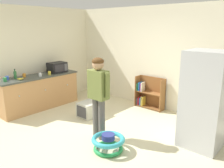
{
  "coord_description": "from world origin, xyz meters",
  "views": [
    {
      "loc": [
        3.21,
        -3.02,
        2.19
      ],
      "look_at": [
        0.14,
        0.49,
        1.0
      ],
      "focal_mm": 36.74,
      "sensor_mm": 36.0,
      "label": 1
    }
  ],
  "objects_px": {
    "standing_person": "(98,91)",
    "clear_bottle": "(67,67)",
    "yellow_cup": "(49,73)",
    "orange_cup": "(24,75)",
    "blue_cup": "(7,78)",
    "baby_walker": "(108,142)",
    "bookshelf": "(148,94)",
    "kitchen_counter": "(39,92)",
    "pet_carrier": "(90,109)",
    "green_cup": "(5,80)",
    "refrigerator": "(204,100)",
    "green_glass_bottle": "(15,75)",
    "banana_bunch": "(21,79)",
    "microwave": "(57,67)",
    "white_cup": "(40,75)"
  },
  "relations": [
    {
      "from": "pet_carrier",
      "to": "yellow_cup",
      "type": "bearing_deg",
      "value": -171.07
    },
    {
      "from": "pet_carrier",
      "to": "microwave",
      "type": "distance_m",
      "value": 1.7
    },
    {
      "from": "standing_person",
      "to": "pet_carrier",
      "type": "relative_size",
      "value": 2.93
    },
    {
      "from": "kitchen_counter",
      "to": "pet_carrier",
      "type": "xyz_separation_m",
      "value": [
        1.47,
        0.48,
        -0.27
      ]
    },
    {
      "from": "baby_walker",
      "to": "orange_cup",
      "type": "relative_size",
      "value": 6.36
    },
    {
      "from": "bookshelf",
      "to": "standing_person",
      "type": "height_order",
      "value": "standing_person"
    },
    {
      "from": "standing_person",
      "to": "yellow_cup",
      "type": "bearing_deg",
      "value": 168.77
    },
    {
      "from": "standing_person",
      "to": "banana_bunch",
      "type": "height_order",
      "value": "standing_person"
    },
    {
      "from": "clear_bottle",
      "to": "green_cup",
      "type": "xyz_separation_m",
      "value": [
        0.04,
        -1.87,
        -0.05
      ]
    },
    {
      "from": "banana_bunch",
      "to": "kitchen_counter",
      "type": "bearing_deg",
      "value": 104.56
    },
    {
      "from": "yellow_cup",
      "to": "blue_cup",
      "type": "xyz_separation_m",
      "value": [
        -0.25,
        -1.04,
        0.0
      ]
    },
    {
      "from": "pet_carrier",
      "to": "yellow_cup",
      "type": "height_order",
      "value": "yellow_cup"
    },
    {
      "from": "baby_walker",
      "to": "blue_cup",
      "type": "relative_size",
      "value": 6.36
    },
    {
      "from": "baby_walker",
      "to": "bookshelf",
      "type": "bearing_deg",
      "value": 106.16
    },
    {
      "from": "standing_person",
      "to": "white_cup",
      "type": "height_order",
      "value": "standing_person"
    },
    {
      "from": "kitchen_counter",
      "to": "bookshelf",
      "type": "height_order",
      "value": "kitchen_counter"
    },
    {
      "from": "bookshelf",
      "to": "yellow_cup",
      "type": "relative_size",
      "value": 8.95
    },
    {
      "from": "orange_cup",
      "to": "blue_cup",
      "type": "relative_size",
      "value": 1.0
    },
    {
      "from": "kitchen_counter",
      "to": "green_cup",
      "type": "height_order",
      "value": "green_cup"
    },
    {
      "from": "bookshelf",
      "to": "clear_bottle",
      "type": "bearing_deg",
      "value": -155.82
    },
    {
      "from": "pet_carrier",
      "to": "microwave",
      "type": "relative_size",
      "value": 1.15
    },
    {
      "from": "bookshelf",
      "to": "baby_walker",
      "type": "distance_m",
      "value": 2.53
    },
    {
      "from": "orange_cup",
      "to": "green_cup",
      "type": "height_order",
      "value": "same"
    },
    {
      "from": "pet_carrier",
      "to": "banana_bunch",
      "type": "distance_m",
      "value": 1.84
    },
    {
      "from": "orange_cup",
      "to": "white_cup",
      "type": "height_order",
      "value": "same"
    },
    {
      "from": "kitchen_counter",
      "to": "orange_cup",
      "type": "distance_m",
      "value": 0.61
    },
    {
      "from": "microwave",
      "to": "clear_bottle",
      "type": "distance_m",
      "value": 0.36
    },
    {
      "from": "white_cup",
      "to": "blue_cup",
      "type": "height_order",
      "value": "same"
    },
    {
      "from": "kitchen_counter",
      "to": "yellow_cup",
      "type": "bearing_deg",
      "value": 62.63
    },
    {
      "from": "refrigerator",
      "to": "green_glass_bottle",
      "type": "bearing_deg",
      "value": -161.26
    },
    {
      "from": "pet_carrier",
      "to": "banana_bunch",
      "type": "relative_size",
      "value": 3.49
    },
    {
      "from": "green_cup",
      "to": "kitchen_counter",
      "type": "bearing_deg",
      "value": 91.59
    },
    {
      "from": "bookshelf",
      "to": "standing_person",
      "type": "relative_size",
      "value": 0.53
    },
    {
      "from": "kitchen_counter",
      "to": "refrigerator",
      "type": "height_order",
      "value": "refrigerator"
    },
    {
      "from": "kitchen_counter",
      "to": "bookshelf",
      "type": "bearing_deg",
      "value": 41.9
    },
    {
      "from": "kitchen_counter",
      "to": "standing_person",
      "type": "xyz_separation_m",
      "value": [
        2.44,
        -0.19,
        0.53
      ]
    },
    {
      "from": "refrigerator",
      "to": "pet_carrier",
      "type": "height_order",
      "value": "refrigerator"
    },
    {
      "from": "microwave",
      "to": "blue_cup",
      "type": "relative_size",
      "value": 5.05
    },
    {
      "from": "clear_bottle",
      "to": "banana_bunch",
      "type": "bearing_deg",
      "value": -84.0
    },
    {
      "from": "standing_person",
      "to": "yellow_cup",
      "type": "distance_m",
      "value": 2.35
    },
    {
      "from": "kitchen_counter",
      "to": "baby_walker",
      "type": "bearing_deg",
      "value": -8.48
    },
    {
      "from": "bookshelf",
      "to": "kitchen_counter",
      "type": "bearing_deg",
      "value": -138.1
    },
    {
      "from": "standing_person",
      "to": "clear_bottle",
      "type": "height_order",
      "value": "standing_person"
    },
    {
      "from": "bookshelf",
      "to": "orange_cup",
      "type": "relative_size",
      "value": 8.95
    },
    {
      "from": "orange_cup",
      "to": "blue_cup",
      "type": "bearing_deg",
      "value": -93.52
    },
    {
      "from": "baby_walker",
      "to": "green_cup",
      "type": "relative_size",
      "value": 6.36
    },
    {
      "from": "kitchen_counter",
      "to": "pet_carrier",
      "type": "relative_size",
      "value": 3.96
    },
    {
      "from": "refrigerator",
      "to": "pet_carrier",
      "type": "bearing_deg",
      "value": -171.84
    },
    {
      "from": "clear_bottle",
      "to": "green_cup",
      "type": "height_order",
      "value": "clear_bottle"
    },
    {
      "from": "microwave",
      "to": "banana_bunch",
      "type": "distance_m",
      "value": 1.19
    }
  ]
}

